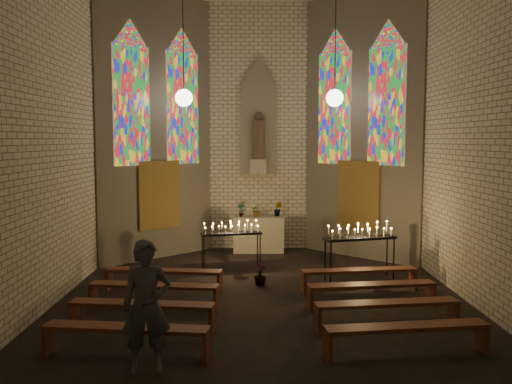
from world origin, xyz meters
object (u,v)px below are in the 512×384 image
altar (258,234)px  votive_stand_right (360,234)px  visitor (147,306)px  votive_stand_left (231,230)px  aisle_flower_pot (260,274)px

altar → votive_stand_right: bearing=-55.4°
votive_stand_right → visitor: visitor is taller
votive_stand_right → visitor: 6.37m
votive_stand_left → votive_stand_right: size_ratio=0.90×
aisle_flower_pot → votive_stand_left: size_ratio=0.32×
altar → visitor: (-1.64, -8.29, 0.41)m
altar → aisle_flower_pot: (-0.02, -3.69, -0.26)m
aisle_flower_pot → votive_stand_left: (-0.68, 1.68, 0.70)m
votive_stand_right → visitor: (-3.87, -5.06, -0.13)m
altar → votive_stand_left: size_ratio=0.92×
votive_stand_right → aisle_flower_pot: bearing=175.8°
aisle_flower_pot → votive_stand_right: (2.25, 0.46, 0.80)m
aisle_flower_pot → visitor: (-1.63, -4.60, 0.67)m
votive_stand_right → visitor: bearing=-143.3°
altar → aisle_flower_pot: size_ratio=2.90×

